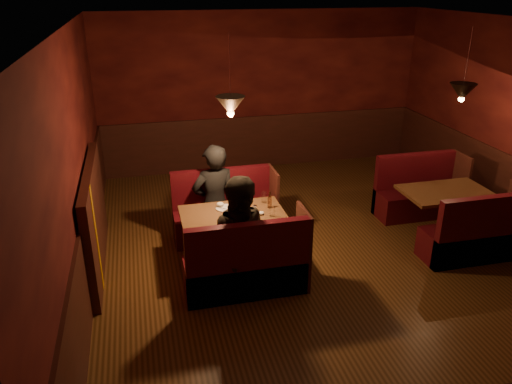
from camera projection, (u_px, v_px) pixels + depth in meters
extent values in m
cube|color=#3C240D|center=(325.00, 252.00, 6.70)|extent=(6.00, 7.00, 0.01)
cube|color=black|center=(340.00, 25.00, 5.56)|extent=(6.00, 7.00, 0.01)
cube|color=black|center=(262.00, 92.00, 9.26)|extent=(6.00, 0.01, 2.90)
cube|color=black|center=(76.00, 170.00, 5.48)|extent=(0.01, 7.00, 2.90)
cube|color=#421B15|center=(262.00, 141.00, 9.61)|extent=(6.00, 0.04, 1.00)
cube|color=#421B15|center=(89.00, 245.00, 5.86)|extent=(0.04, 7.00, 1.00)
cube|color=#421B15|center=(95.00, 219.00, 6.17)|extent=(0.10, 2.20, 1.30)
cube|color=orange|center=(97.00, 239.00, 5.69)|extent=(0.01, 0.12, 1.30)
cylinder|color=#333333|center=(230.00, 70.00, 5.52)|extent=(0.01, 0.01, 0.80)
cone|color=black|center=(230.00, 106.00, 5.68)|extent=(0.34, 0.34, 0.22)
sphere|color=#FFBF72|center=(231.00, 113.00, 5.71)|extent=(0.08, 0.08, 0.08)
cylinder|color=#333333|center=(468.00, 60.00, 6.22)|extent=(0.01, 0.01, 0.80)
cone|color=black|center=(462.00, 92.00, 6.38)|extent=(0.34, 0.34, 0.22)
sphere|color=#FFBF72|center=(461.00, 99.00, 6.41)|extent=(0.08, 0.08, 0.08)
cube|color=#58321A|center=(233.00, 215.00, 6.22)|extent=(1.29, 0.78, 0.05)
cylinder|color=#421B15|center=(233.00, 239.00, 6.36)|extent=(0.13, 0.13, 0.65)
cylinder|color=#421B15|center=(234.00, 260.00, 6.48)|extent=(0.52, 0.52, 0.04)
cylinder|color=silver|center=(237.00, 215.00, 6.15)|extent=(0.26, 0.26, 0.02)
cube|color=black|center=(240.00, 214.00, 6.11)|extent=(0.08, 0.07, 0.03)
ellipsoid|color=silver|center=(233.00, 215.00, 6.08)|extent=(0.06, 0.06, 0.05)
cube|color=tan|center=(240.00, 216.00, 6.06)|extent=(0.08, 0.06, 0.03)
cylinder|color=silver|center=(240.00, 218.00, 6.04)|extent=(0.10, 0.08, 0.01)
cylinder|color=silver|center=(225.00, 208.00, 6.33)|extent=(0.24, 0.24, 0.01)
ellipsoid|color=beige|center=(220.00, 204.00, 6.37)|extent=(0.09, 0.09, 0.05)
cube|color=silver|center=(222.00, 208.00, 6.30)|extent=(0.15, 0.13, 0.00)
cylinder|color=white|center=(255.00, 208.00, 6.26)|extent=(0.05, 0.05, 0.08)
cylinder|color=white|center=(264.00, 197.00, 6.49)|extent=(0.07, 0.07, 0.14)
cylinder|color=white|center=(272.00, 211.00, 6.11)|extent=(0.07, 0.07, 0.14)
cylinder|color=#47230F|center=(270.00, 202.00, 6.34)|extent=(0.06, 0.06, 0.15)
cylinder|color=#47230F|center=(270.00, 195.00, 6.30)|extent=(0.02, 0.02, 0.06)
ellipsoid|color=white|center=(261.00, 213.00, 6.17)|extent=(0.09, 0.08, 0.04)
cube|color=black|center=(224.00, 224.00, 7.00)|extent=(1.38, 0.51, 0.42)
cube|color=black|center=(221.00, 201.00, 7.07)|extent=(1.38, 0.11, 0.97)
cube|color=#421B15|center=(273.00, 202.00, 7.05)|extent=(0.04, 0.51, 0.97)
cube|color=black|center=(244.00, 275.00, 5.80)|extent=(1.38, 0.51, 0.42)
cube|color=black|center=(248.00, 263.00, 5.52)|extent=(1.38, 0.11, 0.97)
cube|color=#421B15|center=(303.00, 247.00, 5.85)|extent=(0.04, 0.51, 0.97)
cube|color=#58321A|center=(446.00, 192.00, 6.92)|extent=(1.20, 0.77, 0.05)
cylinder|color=#421B15|center=(443.00, 214.00, 7.06)|extent=(0.13, 0.13, 0.63)
cylinder|color=#421B15|center=(440.00, 233.00, 7.17)|extent=(0.50, 0.50, 0.04)
cube|color=black|center=(417.00, 203.00, 7.68)|extent=(1.29, 0.50, 0.41)
cube|color=black|center=(413.00, 182.00, 7.75)|extent=(1.29, 0.11, 0.95)
cube|color=#421B15|center=(458.00, 183.00, 7.72)|extent=(0.04, 0.50, 0.95)
cube|color=black|center=(470.00, 243.00, 6.52)|extent=(1.29, 0.50, 0.41)
cube|color=black|center=(483.00, 231.00, 6.24)|extent=(1.29, 0.11, 0.95)
imported|color=black|center=(214.00, 181.00, 6.74)|extent=(0.69, 0.51, 1.73)
imported|color=black|center=(245.00, 222.00, 5.58)|extent=(0.95, 0.80, 1.75)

